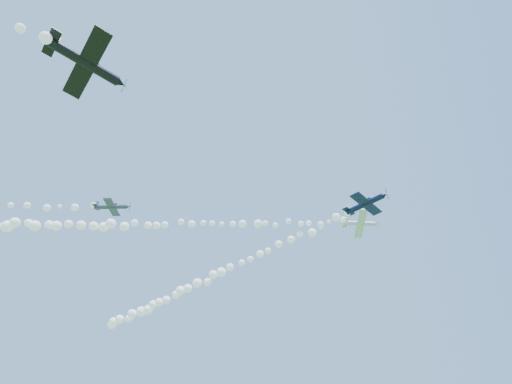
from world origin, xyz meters
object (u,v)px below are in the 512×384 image
(plane_white, at_px, (360,223))
(plane_navy, at_px, (366,204))
(plane_black, at_px, (87,63))
(plane_grey, at_px, (112,207))

(plane_white, height_order, plane_navy, plane_white)
(plane_white, distance_m, plane_black, 56.51)
(plane_navy, height_order, plane_black, plane_navy)
(plane_white, bearing_deg, plane_grey, -170.13)
(plane_navy, distance_m, plane_black, 49.47)
(plane_navy, xyz_separation_m, plane_black, (-20.42, -42.99, -13.50))
(plane_navy, bearing_deg, plane_white, 123.94)
(plane_white, height_order, plane_grey, plane_white)
(plane_navy, bearing_deg, plane_grey, -140.34)
(plane_white, relative_size, plane_navy, 0.84)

